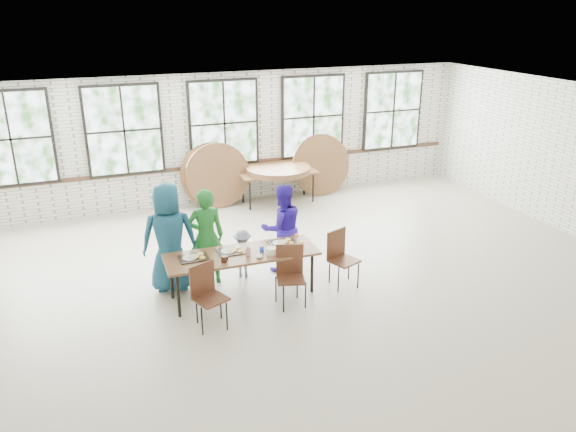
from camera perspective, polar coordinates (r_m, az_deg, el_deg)
name	(u,v)px	position (r m, az deg, el deg)	size (l,w,h in m)	color
room	(224,125)	(12.97, -6.51, 9.15)	(12.00, 12.00, 12.00)	#B2A58D
dining_table	(242,256)	(8.88, -4.72, -4.09)	(2.42, 0.87, 0.74)	brown
chair_near_left	(206,290)	(8.21, -8.29, -7.46)	(0.54, 0.54, 0.95)	#4D2A19
chair_near_right	(290,270)	(8.71, 0.21, -5.49)	(0.52, 0.51, 0.95)	#4D2A19
chair_spare	(340,253)	(9.31, 5.31, -3.77)	(0.54, 0.53, 0.95)	#4D2A19
adult_teal	(169,237)	(9.18, -11.98, -2.14)	(0.89, 0.58, 1.81)	navy
adult_green	(206,237)	(9.31, -8.32, -2.10)	(0.60, 0.40, 1.66)	#1A6522
toddler	(243,253)	(9.61, -4.63, -3.80)	(0.55, 0.32, 0.85)	#161B47
adult_blue	(282,228)	(9.67, -0.59, -1.24)	(0.76, 0.60, 1.57)	#2F18AA
storage_table	(278,174)	(13.11, -1.03, 4.26)	(1.81, 0.77, 0.74)	brown
tabletop_clutter	(250,251)	(8.86, -3.93, -3.57)	(1.96, 0.60, 0.11)	black
round_tops_stacked	(278,169)	(13.08, -1.03, 4.76)	(1.50, 1.50, 0.13)	brown
round_tops_leaning	(252,172)	(13.13, -3.67, 4.47)	(4.17, 0.40, 1.49)	brown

